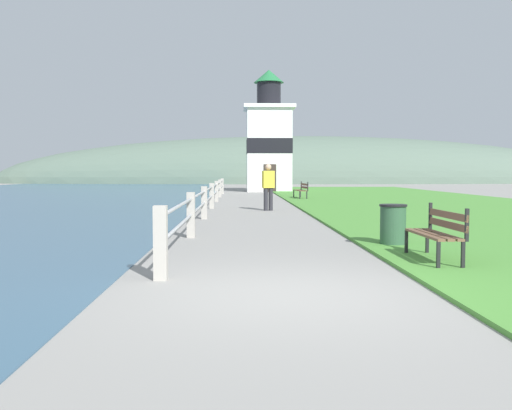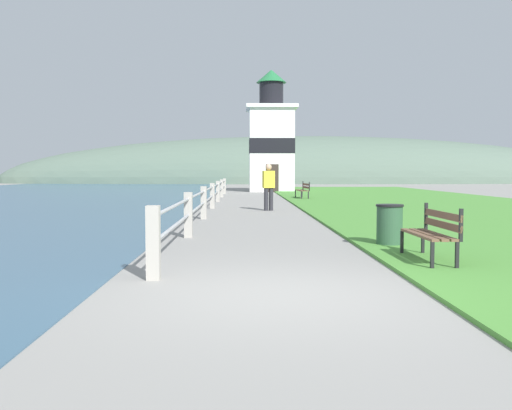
{
  "view_description": "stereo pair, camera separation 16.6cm",
  "coord_description": "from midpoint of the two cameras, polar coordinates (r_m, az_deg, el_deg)",
  "views": [
    {
      "loc": [
        -0.62,
        -6.77,
        1.49
      ],
      "look_at": [
        -0.0,
        13.3,
        0.3
      ],
      "focal_mm": 40.0,
      "sensor_mm": 36.0,
      "label": 1
    },
    {
      "loc": [
        -0.46,
        -6.77,
        1.49
      ],
      "look_at": [
        -0.0,
        13.3,
        0.3
      ],
      "focal_mm": 40.0,
      "sensor_mm": 36.0,
      "label": 2
    }
  ],
  "objects": [
    {
      "name": "trash_bin",
      "position": [
        11.51,
        13.61,
        -2.02
      ],
      "size": [
        0.54,
        0.54,
        0.84
      ],
      "color": "#2D5138",
      "rests_on": "ground_plane"
    },
    {
      "name": "ground_plane",
      "position": [
        6.95,
        3.22,
        -8.97
      ],
      "size": [
        160.0,
        160.0,
        0.0
      ],
      "primitive_type": "plane",
      "color": "gray"
    },
    {
      "name": "grass_verge",
      "position": [
        26.39,
        17.1,
        0.07
      ],
      "size": [
        12.0,
        54.68,
        0.06
      ],
      "color": "#4C8E38",
      "rests_on": "ground_plane"
    },
    {
      "name": "person_strolling",
      "position": [
        21.56,
        1.49,
        1.97
      ],
      "size": [
        0.47,
        0.33,
        1.77
      ],
      "rotation": [
        0.0,
        0.0,
        1.82
      ],
      "color": "#28282D",
      "rests_on": "ground_plane"
    },
    {
      "name": "park_bench_midway",
      "position": [
        30.62,
        4.92,
        1.6
      ],
      "size": [
        0.62,
        1.86,
        0.94
      ],
      "rotation": [
        0.0,
        0.0,
        3.22
      ],
      "color": "brown",
      "rests_on": "ground_plane"
    },
    {
      "name": "park_bench_near",
      "position": [
        9.64,
        17.75,
        -2.44
      ],
      "size": [
        0.48,
        1.63,
        0.94
      ],
      "rotation": [
        0.0,
        0.0,
        3.15
      ],
      "color": "brown",
      "rests_on": "ground_plane"
    },
    {
      "name": "lighthouse",
      "position": [
        42.49,
        1.65,
        6.4
      ],
      "size": [
        3.71,
        3.71,
        8.96
      ],
      "color": "white",
      "rests_on": "ground_plane"
    },
    {
      "name": "distant_hillside",
      "position": [
        73.74,
        5.36,
        2.21
      ],
      "size": [
        80.0,
        16.0,
        12.0
      ],
      "color": "#566B5B",
      "rests_on": "ground_plane"
    },
    {
      "name": "seawall_railing",
      "position": [
        22.81,
        -4.18,
        1.14
      ],
      "size": [
        0.18,
        30.17,
        1.02
      ],
      "color": "#A8A399",
      "rests_on": "ground_plane"
    }
  ]
}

